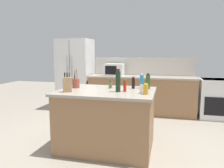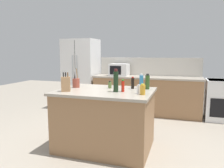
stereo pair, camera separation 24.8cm
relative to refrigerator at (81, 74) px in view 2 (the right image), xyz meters
name	(u,v)px [view 2 (the right image)]	position (x,y,z in m)	size (l,w,h in m)	color
ground_plane	(105,147)	(1.50, -2.25, -0.94)	(14.00, 14.00, 0.00)	gray
back_counter_run	(146,95)	(1.80, -0.05, -0.47)	(2.66, 0.66, 0.94)	#936B47
wall_backsplash	(149,66)	(1.80, 0.27, 0.23)	(2.62, 0.03, 0.46)	beige
kitchen_island	(105,119)	(1.50, -2.25, -0.47)	(1.48, 1.08, 0.94)	#936B47
refrigerator	(81,74)	(0.00, 0.00, 0.00)	(0.87, 0.75, 1.88)	white
range_oven	(223,100)	(3.55, -0.05, -0.48)	(0.76, 0.65, 0.92)	white
microwave	(119,70)	(1.10, -0.05, 0.15)	(0.47, 0.39, 0.31)	white
knife_block	(66,84)	(0.97, -2.53, 0.11)	(0.16, 0.15, 0.29)	#A87C54
utensil_crock	(76,83)	(0.94, -2.14, 0.08)	(0.12, 0.12, 0.32)	brown
wine_bottle	(116,81)	(1.71, -2.34, 0.16)	(0.07, 0.07, 0.34)	black
honey_jar	(143,90)	(2.13, -2.45, 0.07)	(0.07, 0.07, 0.15)	gold
spice_jar_oregano	(110,85)	(1.51, -2.04, 0.06)	(0.06, 0.06, 0.12)	#567038
soy_sauce_bottle	(133,83)	(1.88, -1.98, 0.09)	(0.05, 0.05, 0.20)	black
olive_oil_bottle	(147,82)	(2.12, -1.95, 0.12)	(0.07, 0.07, 0.25)	#2D4C1E
hot_sauce_bottle	(123,86)	(1.80, -2.30, 0.08)	(0.05, 0.05, 0.18)	red
dish_soap_bottle	(141,82)	(2.01, -1.91, 0.11)	(0.06, 0.06, 0.25)	#3384BC
salt_shaker	(139,89)	(2.06, -2.39, 0.06)	(0.05, 0.05, 0.13)	silver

